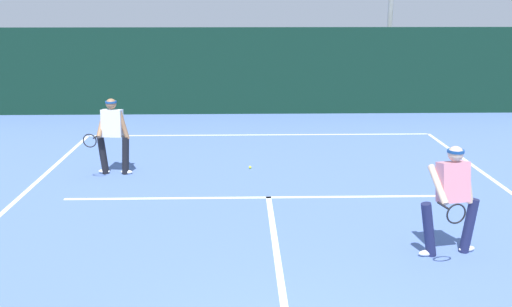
% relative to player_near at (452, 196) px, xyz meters
% --- Properties ---
extents(court_line_baseline_far, '(9.56, 0.10, 0.01)m').
position_rel_player_near_xyz_m(court_line_baseline_far, '(-2.54, 8.01, -0.91)').
color(court_line_baseline_far, white).
rests_on(court_line_baseline_far, ground_plane).
extents(court_line_service, '(7.80, 0.10, 0.01)m').
position_rel_player_near_xyz_m(court_line_service, '(-2.54, 2.64, -0.91)').
color(court_line_service, white).
rests_on(court_line_service, ground_plane).
extents(court_line_centre, '(0.10, 6.40, 0.01)m').
position_rel_player_near_xyz_m(court_line_centre, '(-2.54, -0.50, -0.91)').
color(court_line_centre, white).
rests_on(court_line_centre, ground_plane).
extents(player_near, '(0.95, 0.90, 1.66)m').
position_rel_player_near_xyz_m(player_near, '(0.00, 0.00, 0.00)').
color(player_near, '#1E234C').
rests_on(player_near, ground_plane).
extents(player_far, '(0.89, 0.87, 1.66)m').
position_rel_player_near_xyz_m(player_far, '(-5.81, 4.32, -0.00)').
color(player_far, black).
rests_on(player_far, ground_plane).
extents(tennis_ball, '(0.07, 0.07, 0.07)m').
position_rel_player_near_xyz_m(tennis_ball, '(-2.86, 4.63, -0.88)').
color(tennis_ball, '#D1E033').
rests_on(tennis_ball, ground_plane).
extents(back_fence_windscreen, '(21.70, 0.12, 2.82)m').
position_rel_player_near_xyz_m(back_fence_windscreen, '(-2.54, 11.20, 0.49)').
color(back_fence_windscreen, black).
rests_on(back_fence_windscreen, ground_plane).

